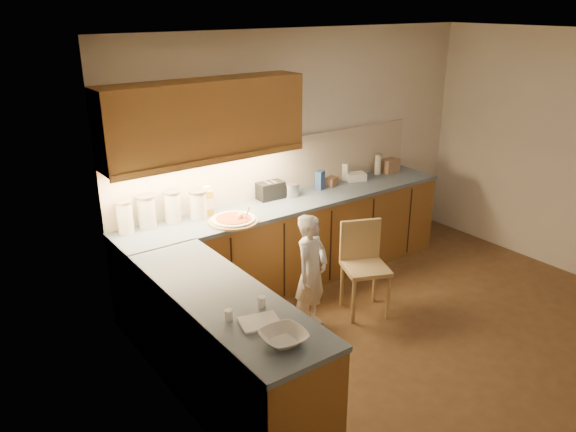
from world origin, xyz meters
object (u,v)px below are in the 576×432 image
Objects in this scene: pizza_on_board at (234,220)px; child at (311,273)px; toaster at (271,190)px; oil_jug at (207,202)px; wooden_chair at (363,261)px.

child is at bearing -60.23° from pizza_on_board.
toaster is at bearing 27.75° from pizza_on_board.
oil_jug reaches higher than child.
child reaches higher than pizza_on_board.
toaster reaches higher than wooden_chair.
child is 1.24× the size of wooden_chair.
wooden_chair is 1.22m from toaster.
toaster is (0.65, 0.34, 0.07)m from pizza_on_board.
oil_jug is at bearing 160.57° from wooden_chair.
oil_jug is 1.04× the size of toaster.
pizza_on_board is 0.52× the size of wooden_chair.
toaster is (-0.34, 1.06, 0.49)m from wooden_chair.
toaster is at bearing 55.70° from child.
child is at bearing -62.71° from oil_jug.
oil_jug is at bearing 97.35° from child.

